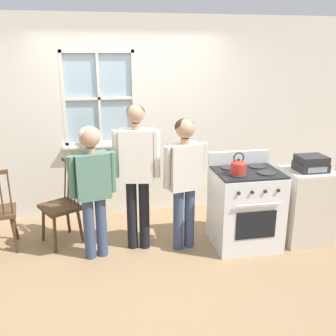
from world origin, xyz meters
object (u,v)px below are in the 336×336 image
object	(u,v)px
person_elderly_left	(92,180)
handbag	(78,173)
stove	(245,207)
potted_plant	(85,140)
kettle	(238,167)
chair_by_window	(62,206)
person_teen_center	(137,165)
stereo	(311,163)
person_adult_right	(185,172)
side_counter	(305,206)

from	to	relation	value
person_elderly_left	handbag	bearing A→B (deg)	94.79
stove	potted_plant	world-z (taller)	potted_plant
kettle	potted_plant	distance (m)	2.12
chair_by_window	kettle	size ratio (longest dim) A/B	4.08
person_teen_center	stereo	bearing A→B (deg)	4.43
person_adult_right	kettle	bearing A→B (deg)	-29.86
stove	side_counter	size ratio (longest dim) A/B	1.20
person_adult_right	handbag	xyz separation A→B (m)	(-1.20, 0.52, -0.10)
stove	potted_plant	xyz separation A→B (m)	(-1.84, 1.17, 0.63)
person_adult_right	stove	distance (m)	0.87
person_teen_center	stove	xyz separation A→B (m)	(1.25, -0.15, -0.55)
person_elderly_left	potted_plant	world-z (taller)	person_elderly_left
stove	potted_plant	distance (m)	2.27
chair_by_window	person_elderly_left	size ratio (longest dim) A/B	0.68
stove	potted_plant	size ratio (longest dim) A/B	3.80
handbag	stereo	bearing A→B (deg)	-13.11
person_elderly_left	side_counter	world-z (taller)	person_elderly_left
person_adult_right	stereo	size ratio (longest dim) A/B	4.53
kettle	side_counter	distance (m)	1.09
chair_by_window	person_teen_center	xyz separation A→B (m)	(0.88, -0.31, 0.56)
chair_by_window	person_elderly_left	bearing A→B (deg)	13.27
person_elderly_left	stereo	world-z (taller)	person_elderly_left
stereo	kettle	bearing A→B (deg)	-175.40
chair_by_window	stove	size ratio (longest dim) A/B	0.93
kettle	stereo	distance (m)	0.92
handbag	chair_by_window	bearing A→B (deg)	-151.05
person_elderly_left	kettle	world-z (taller)	person_elderly_left
stove	stereo	world-z (taller)	stove
person_teen_center	side_counter	distance (m)	2.09
person_adult_right	potted_plant	distance (m)	1.59
person_teen_center	potted_plant	size ratio (longest dim) A/B	5.94
stereo	potted_plant	bearing A→B (deg)	154.75
person_teen_center	stove	world-z (taller)	person_teen_center
person_adult_right	potted_plant	world-z (taller)	person_adult_right
person_elderly_left	person_teen_center	distance (m)	0.52
person_elderly_left	person_teen_center	size ratio (longest dim) A/B	0.88
person_teen_center	kettle	xyz separation A→B (m)	(1.09, -0.28, 0.00)
person_adult_right	stereo	world-z (taller)	person_adult_right
person_adult_right	handbag	distance (m)	1.31
potted_plant	person_adult_right	bearing A→B (deg)	-45.23
chair_by_window	person_adult_right	xyz separation A→B (m)	(1.40, -0.41, 0.48)
handbag	kettle	bearing A→B (deg)	-21.64
chair_by_window	person_elderly_left	xyz separation A→B (m)	(0.39, -0.43, 0.46)
potted_plant	stereo	bearing A→B (deg)	-25.25
stove	potted_plant	bearing A→B (deg)	147.66
potted_plant	stove	bearing A→B (deg)	-32.34
stove	person_adult_right	bearing A→B (deg)	176.44
person_adult_right	side_counter	xyz separation A→B (m)	(1.48, -0.08, -0.49)
kettle	potted_plant	size ratio (longest dim) A/B	0.87
chair_by_window	stove	bearing A→B (deg)	49.05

